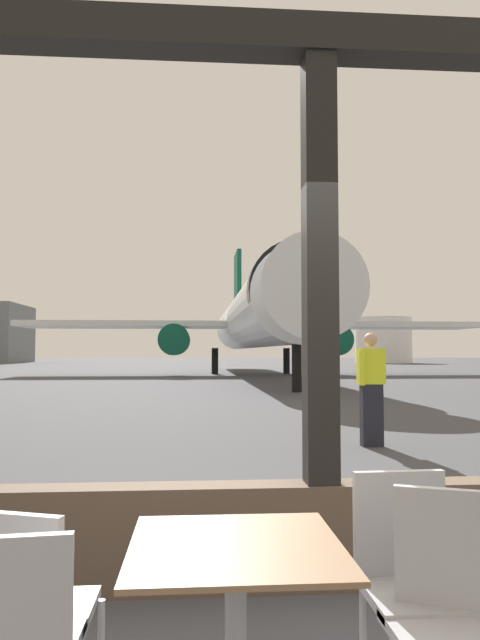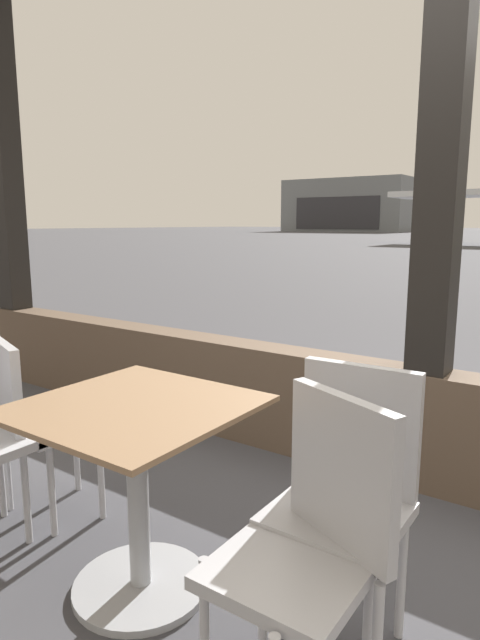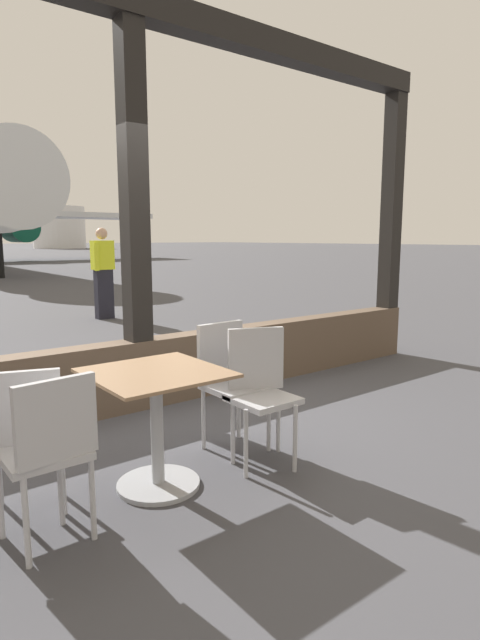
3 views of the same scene
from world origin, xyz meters
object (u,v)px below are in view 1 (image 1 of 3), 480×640
airplane (256,319)px  ground_crew_worker (371,387)px  cafe_chair_aisle_left (26,603)px  cafe_chair_aisle_right (451,601)px  fuel_storage_tank (383,340)px  cafe_chair_window_right (409,567)px  dining_table (236,634)px

airplane → ground_crew_worker: size_ratio=20.80×
cafe_chair_aisle_left → cafe_chair_aisle_right: 1.53m
airplane → ground_crew_worker: 26.83m
cafe_chair_aisle_left → fuel_storage_tank: (25.98, 75.55, 2.55)m
cafe_chair_window_right → cafe_chair_aisle_left: bearing=-173.9°
cafe_chair_aisle_right → airplane: 33.72m
dining_table → airplane: (3.49, 33.40, 3.06)m
fuel_storage_tank → cafe_chair_aisle_left: bearing=-109.0°
cafe_chair_aisle_left → cafe_chair_window_right: bearing=6.1°
dining_table → ground_crew_worker: bearing=69.2°
dining_table → fuel_storage_tank: (25.22, 75.62, 2.65)m
cafe_chair_aisle_left → ground_crew_worker: bearing=63.5°
cafe_chair_aisle_right → fuel_storage_tank: bearing=72.1°
ground_crew_worker → fuel_storage_tank: fuel_storage_tank is taller
dining_table → cafe_chair_aisle_right: (0.77, -0.08, 0.12)m
dining_table → cafe_chair_aisle_left: size_ratio=0.87×
airplane → ground_crew_worker: airplane is taller
cafe_chair_aisle_right → cafe_chair_aisle_left: bearing=174.3°
dining_table → cafe_chair_window_right: bearing=17.9°
dining_table → fuel_storage_tank: 79.76m
dining_table → cafe_chair_aisle_right: cafe_chair_aisle_right is taller
cafe_chair_aisle_right → airplane: bearing=85.4°
airplane → ground_crew_worker: (-0.94, -26.69, -2.58)m
fuel_storage_tank → ground_crew_worker: bearing=-108.2°
cafe_chair_aisle_left → ground_crew_worker: (3.31, 6.64, 0.37)m
airplane → fuel_storage_tank: 47.49m
dining_table → fuel_storage_tank: size_ratio=0.10×
cafe_chair_aisle_left → cafe_chair_aisle_right: cafe_chair_aisle_right is taller
dining_table → airplane: size_ratio=0.02×
cafe_chair_aisle_right → dining_table: bearing=174.4°
cafe_chair_aisle_left → cafe_chair_aisle_right: bearing=-5.7°
cafe_chair_aisle_left → airplane: bearing=82.7°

